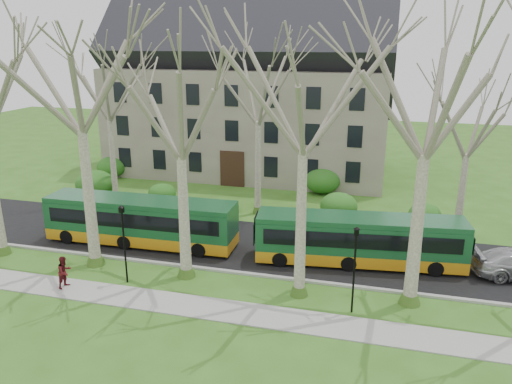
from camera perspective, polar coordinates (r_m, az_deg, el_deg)
ground at (r=26.97m, az=-1.99°, el=-10.81°), size 120.00×120.00×0.00m
sidewalk at (r=24.88m, az=-3.70°, el=-13.35°), size 70.00×2.00×0.06m
road at (r=31.74m, az=0.89°, el=-6.26°), size 80.00×8.00×0.06m
curb at (r=28.21m, az=-1.10°, el=-9.31°), size 80.00×0.25×0.14m
building at (r=48.76m, az=-0.66°, el=11.77°), size 26.50×12.20×16.00m
tree_row_verge at (r=24.76m, az=-1.96°, el=3.97°), size 49.00×7.00×14.00m
tree_row_far at (r=35.41m, az=1.00°, el=6.34°), size 33.00×7.00×12.00m
lamp_row at (r=24.99m, az=-2.72°, el=-6.64°), size 36.22×0.22×4.30m
hedges at (r=40.29m, az=-2.61°, el=0.34°), size 30.60×8.60×2.00m
bus_lead at (r=32.47m, az=-13.03°, el=-3.21°), size 12.27×2.81×3.05m
bus_follow at (r=29.50m, az=11.72°, el=-5.34°), size 12.00×3.83×2.95m
pedestrian_b at (r=28.33m, az=-21.03°, el=-8.51°), size 0.81×0.95×1.72m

